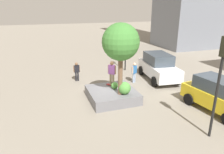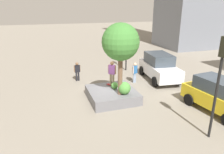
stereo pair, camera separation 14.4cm
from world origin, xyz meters
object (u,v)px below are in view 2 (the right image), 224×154
Objects in this scene: plaza_tree at (121,43)px; police_car at (159,67)px; skateboard at (112,85)px; traffic_light_corner at (220,72)px; traffic_light_median at (127,40)px; taxi_cab at (219,95)px; passerby_with_bag at (77,70)px; skateboarder at (112,72)px; planter_ledge at (112,95)px; bystander_watching at (135,71)px.

plaza_tree is 0.90× the size of police_car.
police_car is (-1.86, 4.71, 0.38)m from skateboard.
skateboard is 0.16× the size of traffic_light_corner.
plaza_tree is at bearing -24.86° from traffic_light_median.
traffic_light_corner reaches higher than taxi_cab.
taxi_cab is at bearing 130.61° from traffic_light_corner.
plaza_tree is 5.44m from traffic_light_corner.
plaza_tree reaches higher than police_car.
skateboard is 4.02m from passerby_with_bag.
traffic_light_corner is at bearing -1.35° from traffic_light_median.
taxi_cab is at bearing 61.87° from plaza_tree.
traffic_light_corner is at bearing 25.50° from passerby_with_bag.
skateboarder is at bearing -31.06° from traffic_light_median.
police_car is at bearing 26.07° from traffic_light_median.
skateboard is at bearing -31.06° from traffic_light_median.
police_car is 1.02× the size of traffic_light_corner.
planter_ledge is 7.18m from traffic_light_median.
passerby_with_bag reaches higher than skateboard.
skateboard is at bearing -54.71° from bystander_watching.
taxi_cab reaches higher than skateboard.
traffic_light_corner is at bearing 25.02° from skateboarder.
planter_ledge is 0.63× the size of police_car.
skateboard is 0.46× the size of bystander_watching.
skateboard is at bearing -178.33° from plaza_tree.
police_car is (-1.86, 4.71, -0.60)m from skateboarder.
plaza_tree is 6.13m from passerby_with_bag.
police_car is at bearing 75.03° from passerby_with_bag.
skateboarder is 4.09m from passerby_with_bag.
plaza_tree reaches higher than skateboard.
traffic_light_corner is at bearing 31.14° from plaza_tree.
plaza_tree is 2.63× the size of bystander_watching.
planter_ledge is at bearing -123.11° from taxi_cab.
police_car is at bearing 117.32° from planter_ledge.
taxi_cab is at bearing 23.87° from bystander_watching.
traffic_light_median is at bearing 148.94° from skateboarder.
bystander_watching is at bearing -177.36° from traffic_light_corner.
police_car is at bearing 92.90° from bystander_watching.
bystander_watching is at bearing 66.52° from passerby_with_bag.
plaza_tree is (0.77, 0.27, 3.54)m from planter_ledge.
plaza_tree is at bearing 19.84° from passerby_with_bag.
planter_ledge is 1.83× the size of skateboarder.
planter_ledge is 1.85× the size of bystander_watching.
traffic_light_median reaches higher than taxi_cab.
planter_ledge is 0.65× the size of traffic_light_corner.
passerby_with_bag is (-3.60, -1.78, 0.19)m from skateboard.
traffic_light_corner is 10.96m from passerby_with_bag.
passerby_with_bag reaches higher than planter_ledge.
passerby_with_bag is (-9.67, -4.62, -2.30)m from traffic_light_corner.
taxi_cab is 2.83× the size of passerby_with_bag.
skateboarder is at bearing -154.98° from traffic_light_corner.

